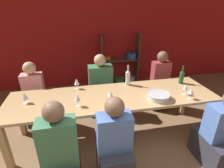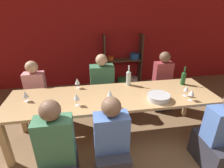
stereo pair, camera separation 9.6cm
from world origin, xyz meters
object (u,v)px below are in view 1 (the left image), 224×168
wine_bottle_green (128,77)px  wine_bottle_dark (182,77)px  person_far_a (159,86)px  wine_glass_white_b (77,98)px  shelf_unit (121,68)px  dining_table (113,100)px  wine_glass_empty_a (77,82)px  person_near_a (219,138)px  person_near_c (114,151)px  person_near_b (61,160)px  wine_glass_red_c (185,87)px  wine_glass_red_a (191,92)px  wine_glass_empty_b (111,93)px  person_far_c (101,91)px  wine_glass_red_b (115,99)px  mixing_bowl (159,96)px  person_far_b (36,100)px  wine_glass_white_a (25,96)px

wine_bottle_green → wine_bottle_dark: 0.94m
person_far_a → wine_glass_white_b: bearing=29.6°
shelf_unit → dining_table: shelf_unit is taller
wine_glass_empty_a → person_near_a: bearing=-31.8°
person_near_c → person_near_b: bearing=-177.5°
wine_bottle_dark → wine_glass_red_c: size_ratio=1.94×
wine_glass_red_a → wine_glass_empty_b: (-1.15, 0.18, 0.00)m
shelf_unit → person_far_c: shelf_unit is taller
wine_bottle_dark → wine_glass_red_b: (-1.31, -0.52, 0.00)m
wine_bottle_green → person_far_c: size_ratio=0.29×
person_far_a → person_near_c: person_far_a is taller
mixing_bowl → wine_glass_red_b: size_ratio=1.90×
wine_glass_white_b → person_near_a: person_near_a is taller
wine_bottle_dark → wine_glass_empty_a: bearing=175.4°
person_near_b → wine_glass_red_c: bearing=18.2°
person_near_a → person_far_b: bearing=150.4°
wine_glass_red_a → wine_glass_empty_a: 1.75m
wine_glass_red_b → person_far_c: person_far_c is taller
person_near_c → person_near_a: bearing=-0.9°
shelf_unit → dining_table: size_ratio=0.43×
person_near_a → person_far_a: (-0.15, 1.54, 0.07)m
dining_table → wine_glass_white_b: bearing=-160.3°
wine_bottle_dark → wine_glass_red_c: bearing=-114.4°
person_near_b → person_far_c: person_near_b is taller
person_near_b → person_near_c: (0.61, 0.03, -0.01)m
wine_bottle_dark → person_near_a: size_ratio=0.30×
wine_glass_empty_a → person_near_c: (0.39, -1.12, -0.46)m
shelf_unit → wine_glass_red_c: bearing=-79.0°
wine_glass_empty_a → wine_glass_empty_b: (0.46, -0.50, 0.00)m
wine_glass_white_a → wine_glass_red_a: size_ratio=1.01×
wine_glass_red_c → person_near_a: size_ratio=0.15×
wine_glass_white_b → wine_glass_white_a: bearing=162.3°
wine_glass_white_a → dining_table: bearing=-1.7°
wine_glass_red_b → wine_glass_empty_b: size_ratio=0.99×
wine_glass_empty_b → person_far_a: 1.58m
wine_bottle_dark → wine_glass_empty_b: (-1.33, -0.36, -0.00)m
wine_glass_red_a → mixing_bowl: bearing=168.1°
wine_bottle_green → person_near_b: size_ratio=0.29×
wine_glass_red_c → person_far_b: (-2.37, 0.88, -0.45)m
wine_bottle_green → wine_glass_empty_b: 0.63m
dining_table → wine_bottle_green: bearing=46.5°
mixing_bowl → wine_glass_white_a: 1.90m
person_near_a → wine_glass_white_b: bearing=162.3°
dining_table → wine_bottle_green: size_ratio=8.97×
wine_glass_empty_a → person_near_b: person_near_b is taller
shelf_unit → wine_glass_red_c: (0.43, -2.22, 0.43)m
dining_table → person_far_a: 1.40m
shelf_unit → wine_bottle_green: size_ratio=3.87×
wine_glass_red_b → person_near_a: 1.52m
mixing_bowl → person_near_c: size_ratio=0.28×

